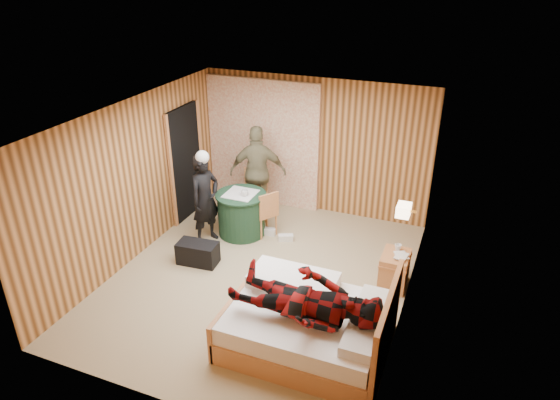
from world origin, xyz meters
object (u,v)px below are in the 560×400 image
at_px(nightstand, 394,269).
at_px(chair_far, 256,189).
at_px(woman_standing, 205,199).
at_px(wall_lamp, 404,210).
at_px(duffel_bag, 198,253).
at_px(man_at_table, 258,172).
at_px(round_table, 241,213).
at_px(man_on_bed, 306,292).
at_px(bed, 309,324).
at_px(chair_near, 266,210).

height_order(nightstand, chair_far, chair_far).
xyz_separation_m(nightstand, woman_standing, (-3.16, 0.13, 0.50)).
bearing_deg(wall_lamp, duffel_bag, -171.76).
xyz_separation_m(nightstand, man_at_table, (-2.72, 1.28, 0.59)).
xyz_separation_m(round_table, chair_far, (-0.03, 0.68, 0.15)).
xyz_separation_m(nightstand, man_on_bed, (-0.73, -1.85, 0.67)).
height_order(woman_standing, man_at_table, man_at_table).
bearing_deg(wall_lamp, bed, -117.79).
bearing_deg(duffel_bag, round_table, 73.27).
bearing_deg(wall_lamp, nightstand, 111.24).
bearing_deg(bed, round_table, 132.18).
bearing_deg(duffel_bag, nightstand, 5.66).
xyz_separation_m(chair_near, duffel_bag, (-0.65, -1.19, -0.30)).
bearing_deg(bed, nightstand, 65.10).
relative_size(nightstand, woman_standing, 0.35).
xyz_separation_m(round_table, duffel_bag, (-0.23, -1.10, -0.21)).
distance_m(woman_standing, man_at_table, 1.23).
distance_m(chair_near, man_on_bed, 2.99).
relative_size(man_at_table, man_on_bed, 0.97).
xyz_separation_m(woman_standing, man_on_bed, (2.43, -1.98, 0.18)).
relative_size(round_table, man_at_table, 0.50).
xyz_separation_m(wall_lamp, chair_far, (-2.79, 1.34, -0.76)).
height_order(round_table, man_at_table, man_at_table).
bearing_deg(man_on_bed, man_at_table, 122.52).
relative_size(duffel_bag, man_on_bed, 0.35).
bearing_deg(chair_far, chair_near, -74.23).
bearing_deg(nightstand, wall_lamp, -68.76).
bearing_deg(woman_standing, chair_far, -1.92).
relative_size(chair_far, woman_standing, 0.61).
bearing_deg(chair_far, round_table, -109.28).
height_order(wall_lamp, duffel_bag, wall_lamp).
relative_size(wall_lamp, nightstand, 0.48).
xyz_separation_m(bed, chair_far, (-2.00, 2.85, 0.24)).
relative_size(round_table, man_on_bed, 0.49).
bearing_deg(bed, man_on_bed, -84.53).
height_order(wall_lamp, nightstand, wall_lamp).
relative_size(nightstand, man_on_bed, 0.31).
relative_size(round_table, chair_far, 0.93).
bearing_deg(chair_far, nightstand, -45.98).
xyz_separation_m(duffel_bag, man_at_table, (0.23, 1.82, 0.69)).
relative_size(round_table, duffel_bag, 1.38).
relative_size(nightstand, man_at_table, 0.31).
bearing_deg(man_at_table, duffel_bag, 63.71).
height_order(bed, man_at_table, man_at_table).
distance_m(nightstand, round_table, 2.78).
bearing_deg(man_at_table, woman_standing, 50.01).
distance_m(wall_lamp, chair_near, 2.60).
bearing_deg(woman_standing, round_table, -27.65).
bearing_deg(nightstand, man_at_table, 154.87).
xyz_separation_m(wall_lamp, man_on_bed, (-0.77, -1.73, -0.36)).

